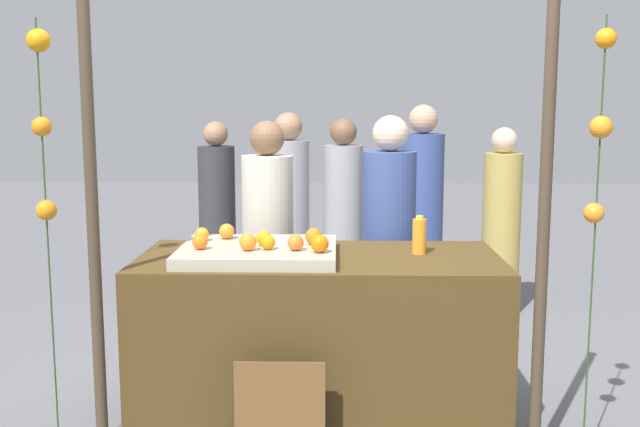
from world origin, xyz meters
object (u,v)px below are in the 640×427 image
vendor_right (389,256)px  vendor_left (268,257)px  orange_1 (200,242)px  stall_counter (319,339)px  juice_bottle (419,236)px  orange_0 (248,242)px  chalkboard_sign (280,419)px

vendor_right → vendor_left: bearing=178.4°
orange_1 → stall_counter: bearing=13.6°
stall_counter → juice_bottle: size_ratio=9.26×
orange_0 → vendor_left: vendor_left is taller
vendor_right → orange_0: bearing=-130.6°
vendor_left → orange_0: bearing=-90.9°
orange_0 → vendor_left: bearing=89.1°
orange_1 → chalkboard_sign: (0.43, -0.44, -0.73)m
stall_counter → vendor_left: vendor_left is taller
juice_bottle → vendor_left: (-0.86, 0.67, -0.26)m
orange_1 → juice_bottle: bearing=10.7°
juice_bottle → vendor_left: bearing=141.9°
orange_0 → vendor_right: size_ratio=0.05×
juice_bottle → chalkboard_sign: (-0.69, -0.65, -0.73)m
stall_counter → chalkboard_sign: (-0.17, -0.58, -0.19)m
orange_1 → chalkboard_sign: bearing=-45.8°
orange_0 → vendor_left: (0.01, 0.91, -0.27)m
vendor_right → chalkboard_sign: bearing=-113.9°
stall_counter → orange_1: orange_1 is taller
chalkboard_sign → juice_bottle: bearing=43.4°
orange_1 → vendor_left: bearing=73.8°
orange_1 → chalkboard_sign: 0.96m
juice_bottle → chalkboard_sign: size_ratio=0.37×
vendor_left → vendor_right: vendor_right is taller
vendor_right → stall_counter: bearing=-119.7°
chalkboard_sign → vendor_right: vendor_right is taller
orange_0 → juice_bottle: (0.87, 0.24, -0.01)m
orange_1 → vendor_right: vendor_right is taller
orange_0 → orange_1: bearing=173.8°
orange_1 → vendor_left: vendor_left is taller
vendor_left → vendor_right: (0.75, -0.02, 0.01)m
juice_bottle → vendor_right: vendor_right is taller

